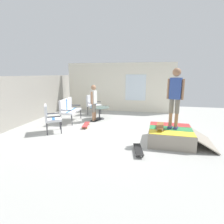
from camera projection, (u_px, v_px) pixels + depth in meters
ground_plane at (114, 133)px, 6.61m from camera, size 12.00×12.00×0.10m
back_wall_cinderblock at (18, 101)px, 7.24m from camera, size 9.00×0.20×2.00m
house_facade at (120, 87)px, 10.04m from camera, size 0.23×6.00×2.68m
skate_ramp at (171, 135)px, 5.51m from camera, size 1.40×1.92×0.46m
patio_bench at (69, 108)px, 7.86m from camera, size 1.29×0.65×1.02m
patio_chair_near_house at (92, 103)px, 9.27m from camera, size 0.72×0.66×1.02m
patio_chair_by_wall at (50, 116)px, 6.37m from camera, size 0.82×0.80×1.02m
patio_table at (99, 111)px, 8.35m from camera, size 0.90×0.90×0.57m
person_watching at (94, 101)px, 7.85m from camera, size 0.48×0.27×1.62m
person_skater at (175, 94)px, 5.26m from camera, size 0.31×0.47×1.79m
skateboard_by_bench at (86, 125)px, 7.20m from camera, size 0.82×0.34×0.10m
skateboard_spare at (138, 150)px, 4.83m from camera, size 0.82×0.35×0.10m
skateboard_on_ramp at (160, 126)px, 5.43m from camera, size 0.81×0.26×0.10m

